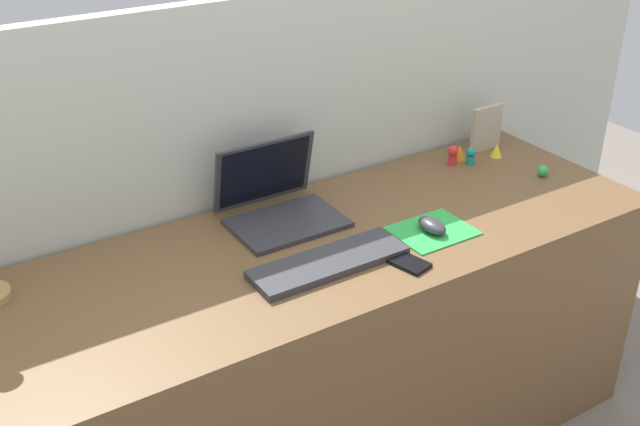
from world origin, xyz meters
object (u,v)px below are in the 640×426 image
Objects in this scene: toy_figurine_orange at (459,153)px; toy_figurine_green at (543,171)px; laptop at (277,200)px; cell_phone at (404,261)px; toy_figurine_teal at (471,156)px; keyboard at (329,262)px; toy_figurine_red at (453,154)px; mouse at (432,225)px; toy_figurine_yellow at (497,150)px; picture_frame at (486,128)px.

toy_figurine_orange reaches higher than toy_figurine_green.
laptop reaches higher than cell_phone.
toy_figurine_teal is at bearing -85.97° from toy_figurine_orange.
keyboard is 0.19m from cell_phone.
toy_figurine_red is (0.66, 0.30, 0.02)m from keyboard.
mouse is at bearing -139.76° from toy_figurine_orange.
laptop is 2.34× the size of cell_phone.
toy_figurine_yellow is at bearing 14.35° from cell_phone.
cell_phone is at bearing -165.56° from toy_figurine_green.
toy_figurine_red is (-0.17, -0.04, -0.04)m from picture_frame.
keyboard is 0.33m from mouse.
cell_phone is 0.80m from picture_frame.
mouse is 2.59× the size of toy_figurine_green.
toy_figurine_teal is 0.06m from toy_figurine_red.
toy_figurine_yellow is 0.67× the size of toy_figurine_red.
toy_figurine_yellow reaches higher than cell_phone.
keyboard is 6.37× the size of toy_figurine_red.
mouse is at bearing -137.80° from toy_figurine_red.
keyboard is at bearing 137.74° from cell_phone.
keyboard is at bearing 179.05° from mouse.
toy_figurine_teal reaches higher than toy_figurine_yellow.
toy_figurine_teal is at bearing 35.55° from mouse.
toy_figurine_green reaches higher than keyboard.
mouse reaches higher than keyboard.
picture_frame reaches higher than toy_figurine_red.
toy_figurine_orange reaches higher than cell_phone.
toy_figurine_red is at bearing 23.83° from cell_phone.
toy_figurine_yellow is (0.81, -0.02, -0.03)m from laptop.
keyboard is at bearing -93.48° from laptop.
toy_figurine_orange is (0.69, 0.03, -0.03)m from laptop.
toy_figurine_green is (0.52, 0.09, -0.00)m from mouse.
laptop is 8.10× the size of toy_figurine_green.
cell_phone is 0.70m from toy_figurine_green.
toy_figurine_yellow is (0.66, 0.36, 0.02)m from cell_phone.
cell_phone is at bearing -141.80° from toy_figurine_red.
cell_phone is 0.75m from toy_figurine_yellow.
toy_figurine_teal is (0.71, 0.27, 0.02)m from keyboard.
toy_figurine_teal is (0.39, 0.28, 0.01)m from mouse.
toy_figurine_red reaches higher than toy_figurine_teal.
laptop is 0.41m from cell_phone.
mouse is at bearing -146.10° from picture_frame.
keyboard is 0.87m from toy_figurine_yellow.
mouse is 1.99× the size of toy_figurine_orange.
laptop is 0.69m from toy_figurine_teal.
toy_figurine_teal is (0.69, -0.02, -0.02)m from laptop.
toy_figurine_yellow is (0.50, 0.28, 0.00)m from mouse.
mouse and toy_figurine_green have the same top height.
cell_phone is at bearing -152.10° from mouse.
keyboard is (-0.02, -0.29, -0.04)m from laptop.
laptop is 5.23× the size of toy_figurine_teal.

